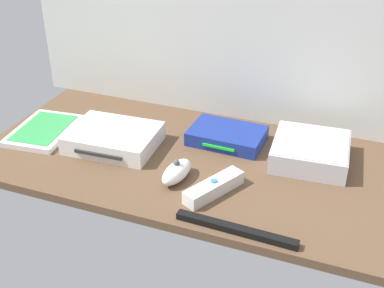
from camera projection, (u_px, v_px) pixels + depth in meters
The scene contains 8 objects.
ground_plane at pixel (192, 162), 117.83cm from camera, with size 100.00×48.00×2.00cm, color brown.
game_console at pixel (114, 138), 121.40cm from camera, with size 21.79×17.33×4.40cm.
mini_computer at pixel (310, 151), 115.18cm from camera, with size 18.13×18.13×5.30cm.
game_case at pixel (44, 130), 127.75cm from camera, with size 15.41×20.25×1.56cm.
network_router at pixel (227, 136), 123.38cm from camera, with size 18.36×12.80×3.40cm.
remote_wand at pixel (214, 187), 104.60cm from camera, with size 9.81×14.85×3.40cm.
remote_nunchuk at pixel (175, 171), 108.90cm from camera, with size 5.83×10.54×5.10cm.
sensor_bar at pixel (236, 229), 94.21cm from camera, with size 24.00×1.80×1.40cm, color black.
Camera 1 is at (35.79, -92.93, 62.13)cm, focal length 46.68 mm.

